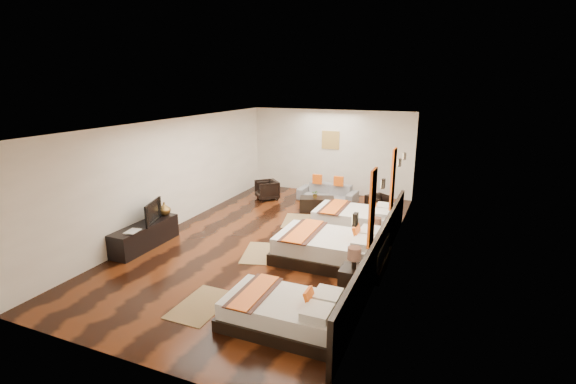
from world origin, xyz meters
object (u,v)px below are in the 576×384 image
at_px(nightstand_a, 353,278).
at_px(tv_console, 145,235).
at_px(coffee_table, 317,204).
at_px(armchair_left, 267,190).
at_px(figurine, 164,209).
at_px(tv, 150,212).
at_px(bed_far, 356,219).
at_px(bed_mid, 332,248).
at_px(armchair_right, 379,204).
at_px(bed_near, 284,312).
at_px(sofa, 328,193).
at_px(table_plant, 315,194).
at_px(book, 127,231).
at_px(nightstand_b, 375,240).

relative_size(nightstand_a, tv_console, 0.50).
bearing_deg(coffee_table, armchair_left, 164.63).
bearing_deg(figurine, tv, -84.92).
height_order(bed_far, coffee_table, bed_far).
relative_size(bed_mid, armchair_right, 3.88).
height_order(bed_near, nightstand_a, nightstand_a).
height_order(figurine, armchair_right, figurine).
relative_size(sofa, table_plant, 7.68).
height_order(bed_near, armchair_left, bed_near).
distance_m(sofa, armchair_right, 1.83).
bearing_deg(table_plant, bed_mid, -65.17).
bearing_deg(armchair_right, book, 173.91).
bearing_deg(bed_mid, tv_console, -167.97).
xyz_separation_m(armchair_right, table_plant, (-1.75, -0.52, 0.25)).
relative_size(bed_mid, nightstand_a, 2.58).
distance_m(bed_far, tv_console, 5.17).
bearing_deg(sofa, armchair_right, -15.36).
bearing_deg(nightstand_b, table_plant, 133.99).
relative_size(tv, table_plant, 3.67).
xyz_separation_m(armchair_right, coffee_table, (-1.73, -0.45, -0.07)).
xyz_separation_m(bed_near, figurine, (-4.19, 2.38, 0.47)).
bearing_deg(tv, tv_console, 143.73).
relative_size(tv_console, table_plant, 7.46).
xyz_separation_m(coffee_table, table_plant, (-0.02, -0.07, 0.32)).
xyz_separation_m(bed_near, armchair_left, (-3.30, 6.27, 0.06)).
relative_size(bed_mid, armchair_left, 3.43).
distance_m(bed_near, armchair_left, 7.09).
bearing_deg(figurine, nightstand_b, 11.81).
xyz_separation_m(nightstand_a, tv_console, (-4.95, 0.28, -0.04)).
relative_size(armchair_left, table_plant, 2.81).
xyz_separation_m(figurine, armchair_left, (0.90, 3.90, -0.40)).
distance_m(book, table_plant, 5.31).
distance_m(bed_near, table_plant, 5.88).
height_order(bed_far, figurine, figurine).
bearing_deg(tv, armchair_left, -29.71).
distance_m(bed_near, nightstand_a, 1.57).
xyz_separation_m(bed_far, armchair_left, (-3.30, 1.60, 0.04)).
height_order(bed_far, armchair_right, bed_far).
bearing_deg(bed_far, bed_near, -90.03).
xyz_separation_m(bed_far, table_plant, (-1.45, 1.02, 0.25)).
distance_m(bed_far, coffee_table, 1.79).
bearing_deg(tv, bed_mid, -98.92).
relative_size(tv_console, sofa, 0.97).
bearing_deg(nightstand_a, book, -177.32).
relative_size(bed_near, book, 5.62).
relative_size(bed_near, bed_far, 0.90).
height_order(nightstand_b, table_plant, nightstand_b).
bearing_deg(armchair_right, coffee_table, 140.12).
bearing_deg(figurine, nightstand_a, -11.47).
bearing_deg(nightstand_a, tv_console, 176.75).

